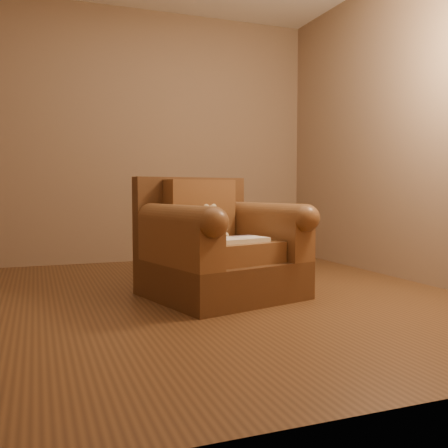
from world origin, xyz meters
name	(u,v)px	position (x,y,z in m)	size (l,w,h in m)	color
floor	(186,299)	(0.00, 0.00, 0.00)	(4.00, 4.00, 0.00)	brown
room	(185,55)	(0.00, 0.00, 1.71)	(4.02, 4.02, 2.71)	#8B6E55
armchair	(218,250)	(0.25, 0.02, 0.34)	(1.18, 1.14, 0.88)	#56351C
teddy_bear	(213,225)	(0.24, 0.10, 0.52)	(0.19, 0.22, 0.26)	beige
guidebook	(237,240)	(0.31, -0.22, 0.43)	(0.45, 0.33, 0.03)	beige
side_table	(228,240)	(0.68, 0.91, 0.31)	(0.41, 0.41, 0.57)	gold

